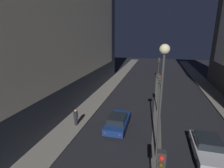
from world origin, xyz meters
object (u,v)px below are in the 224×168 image
object	(u,v)px
street_lamp	(163,77)
car_right_lane	(208,148)
traffic_light_far	(159,64)
traffic_light_mid	(159,85)
car_left_lane	(118,122)
pedestrian_on_left_sidewalk	(76,117)

from	to	relation	value
street_lamp	car_right_lane	xyz separation A→B (m)	(3.55, 1.07, -5.25)
traffic_light_far	car_right_lane	size ratio (longest dim) A/B	1.00
traffic_light_mid	car_left_lane	size ratio (longest dim) A/B	0.99
car_left_lane	pedestrian_on_left_sidewalk	distance (m)	3.99
traffic_light_mid	car_right_lane	size ratio (longest dim) A/B	1.00
car_left_lane	street_lamp	bearing A→B (deg)	-43.36
pedestrian_on_left_sidewalk	traffic_light_mid	bearing A→B (deg)	34.11
car_right_lane	pedestrian_on_left_sidewalk	xyz separation A→B (m)	(-11.04, 1.66, 0.26)
traffic_light_mid	pedestrian_on_left_sidewalk	size ratio (longest dim) A/B	2.68
traffic_light_far	car_left_lane	bearing A→B (deg)	-100.19
traffic_light_mid	pedestrian_on_left_sidewalk	bearing A→B (deg)	-145.89
pedestrian_on_left_sidewalk	traffic_light_far	bearing A→B (deg)	69.82
street_lamp	traffic_light_mid	bearing A→B (deg)	90.00
traffic_light_mid	street_lamp	bearing A→B (deg)	-90.00
traffic_light_mid	car_right_lane	bearing A→B (deg)	-62.20
traffic_light_mid	car_left_lane	world-z (taller)	traffic_light_mid
traffic_light_far	car_left_lane	size ratio (longest dim) A/B	0.99
car_right_lane	car_left_lane	bearing A→B (deg)	162.18
traffic_light_far	car_left_lane	distance (m)	20.22
traffic_light_far	car_right_lane	world-z (taller)	traffic_light_far
traffic_light_mid	pedestrian_on_left_sidewalk	world-z (taller)	traffic_light_mid
traffic_light_mid	car_right_lane	distance (m)	8.01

